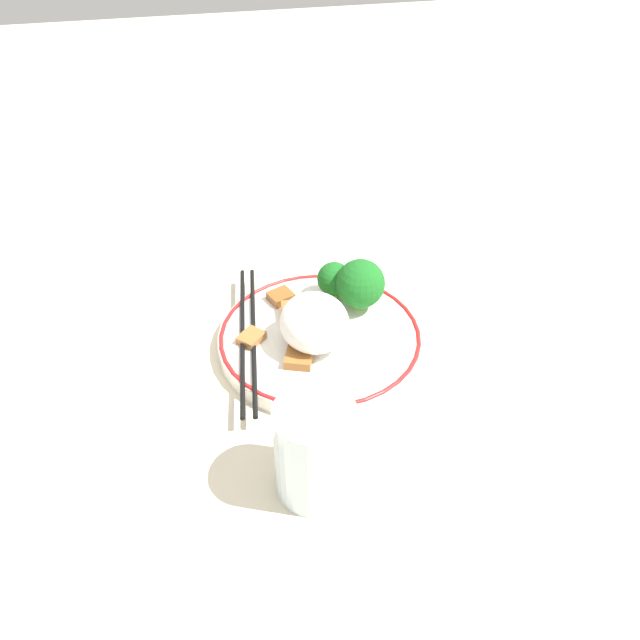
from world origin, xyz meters
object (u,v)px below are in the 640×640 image
Objects in this scene: broccoli_back_left at (360,284)px; drinking_glass at (315,450)px; chopsticks at (248,335)px; plate at (320,339)px; broccoli_back_center at (334,279)px.

drinking_glass is at bearing 155.08° from broccoli_back_left.
plate is at bearing -99.46° from chopsticks.
chopsticks is (0.01, 0.08, 0.01)m from plate.
broccoli_back_left is at bearing -80.10° from chopsticks.
plate is 2.33× the size of drinking_glass.
drinking_glass reaches higher than broccoli_back_center.
broccoli_back_center is at bearing -26.26° from plate.
plate is at bearing 123.38° from broccoli_back_left.
drinking_glass reaches higher than plate.
broccoli_back_center is 0.47× the size of drinking_glass.
broccoli_back_left reaches higher than broccoli_back_center.
broccoli_back_center is (0.03, 0.02, -0.01)m from broccoli_back_left.
broccoli_back_left is (0.04, -0.06, 0.04)m from plate.
broccoli_back_center is 0.19× the size of chopsticks.
broccoli_back_left is 0.04m from broccoli_back_center.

